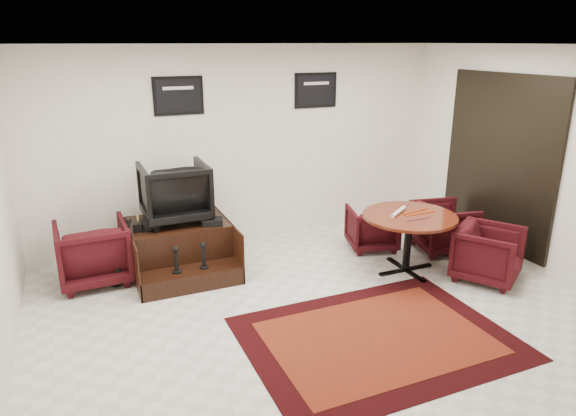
% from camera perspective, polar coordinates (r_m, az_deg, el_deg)
% --- Properties ---
extents(ground, '(6.00, 6.00, 0.00)m').
position_cam_1_polar(ground, '(5.67, 3.82, -11.93)').
color(ground, silver).
rests_on(ground, ground).
extents(room_shell, '(6.02, 5.02, 2.81)m').
position_cam_1_polar(room_shell, '(5.32, 7.57, 6.58)').
color(room_shell, silver).
rests_on(room_shell, ground).
extents(area_rug, '(2.60, 1.95, 0.01)m').
position_cam_1_polar(area_rug, '(5.36, 9.87, -14.04)').
color(area_rug, black).
rests_on(area_rug, ground).
extents(shine_podium, '(1.24, 1.27, 0.64)m').
position_cam_1_polar(shine_podium, '(6.75, -11.84, -4.43)').
color(shine_podium, black).
rests_on(shine_podium, ground).
extents(shine_chair, '(0.81, 0.76, 0.83)m').
position_cam_1_polar(shine_chair, '(6.63, -12.50, 2.07)').
color(shine_chair, black).
rests_on(shine_chair, shine_podium).
extents(shoes_pair, '(0.27, 0.31, 0.10)m').
position_cam_1_polar(shoes_pair, '(6.53, -15.83, -1.78)').
color(shoes_pair, black).
rests_on(shoes_pair, shine_podium).
extents(polish_kit, '(0.28, 0.23, 0.09)m').
position_cam_1_polar(polish_kit, '(6.48, -8.38, -1.52)').
color(polish_kit, black).
rests_on(polish_kit, shine_podium).
extents(umbrella_black, '(0.32, 0.12, 0.87)m').
position_cam_1_polar(umbrella_black, '(6.45, -17.96, -4.67)').
color(umbrella_black, black).
rests_on(umbrella_black, ground).
extents(umbrella_hooked, '(0.30, 0.11, 0.80)m').
position_cam_1_polar(umbrella_hooked, '(6.60, -18.15, -4.47)').
color(umbrella_hooked, black).
rests_on(umbrella_hooked, ground).
extents(armchair_side, '(0.84, 0.79, 0.84)m').
position_cam_1_polar(armchair_side, '(6.68, -20.87, -4.34)').
color(armchair_side, black).
rests_on(armchair_side, ground).
extents(meeting_table, '(1.17, 1.17, 0.76)m').
position_cam_1_polar(meeting_table, '(6.61, 13.32, -1.50)').
color(meeting_table, '#431409').
rests_on(meeting_table, ground).
extents(table_chair_back, '(0.79, 0.76, 0.67)m').
position_cam_1_polar(table_chair_back, '(7.38, 9.33, -1.97)').
color(table_chair_back, black).
rests_on(table_chair_back, ground).
extents(table_chair_window, '(0.81, 0.85, 0.76)m').
position_cam_1_polar(table_chair_window, '(7.52, 16.93, -1.79)').
color(table_chair_window, black).
rests_on(table_chair_window, ground).
extents(table_chair_corner, '(0.99, 0.97, 0.75)m').
position_cam_1_polar(table_chair_corner, '(6.77, 21.40, -4.50)').
color(table_chair_corner, black).
rests_on(table_chair_corner, ground).
extents(paper_roll, '(0.37, 0.28, 0.05)m').
position_cam_1_polar(paper_roll, '(6.59, 12.19, -0.39)').
color(paper_roll, silver).
rests_on(paper_roll, meeting_table).
extents(table_clutter, '(0.57, 0.34, 0.01)m').
position_cam_1_polar(table_clutter, '(6.63, 14.28, -0.63)').
color(table_clutter, '#DE3E0C').
rests_on(table_clutter, meeting_table).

